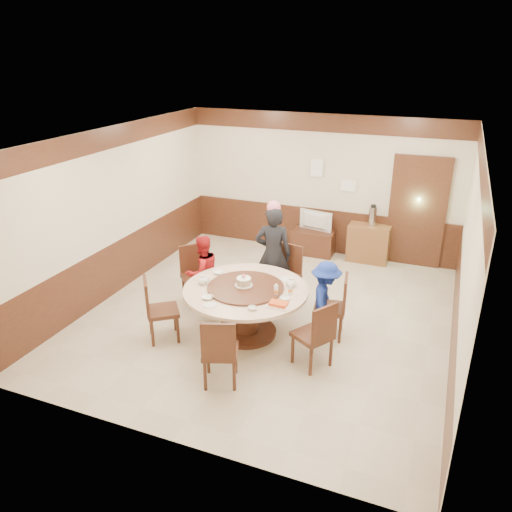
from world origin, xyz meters
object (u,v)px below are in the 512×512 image
at_px(banquet_table, 246,302).
at_px(birthday_cake, 244,282).
at_px(person_standing, 273,255).
at_px(person_blue, 325,300).
at_px(tv_stand, 313,242).
at_px(television, 314,221).
at_px(shrimp_platter, 279,305).
at_px(side_cabinet, 368,243).
at_px(thermos, 373,216).
at_px(person_red, 203,272).

xyz_separation_m(banquet_table, birthday_cake, (-0.04, 0.02, 0.31)).
distance_m(person_standing, person_blue, 1.38).
bearing_deg(tv_stand, person_blue, -71.39).
bearing_deg(tv_stand, television, 0.00).
distance_m(banquet_table, birthday_cake, 0.31).
height_order(person_standing, shrimp_platter, person_standing).
bearing_deg(banquet_table, person_blue, 18.89).
height_order(birthday_cake, side_cabinet, birthday_cake).
bearing_deg(tv_stand, side_cabinet, 1.54).
xyz_separation_m(birthday_cake, tv_stand, (0.10, 3.39, -0.59)).
height_order(banquet_table, thermos, thermos).
bearing_deg(person_blue, tv_stand, 5.68).
relative_size(person_blue, thermos, 3.10).
bearing_deg(shrimp_platter, tv_stand, 98.43).
bearing_deg(person_red, side_cabinet, 175.17).
height_order(birthday_cake, shrimp_platter, birthday_cake).
height_order(person_red, television, person_red).
bearing_deg(person_standing, tv_stand, -105.84).
bearing_deg(thermos, birthday_cake, -110.13).
bearing_deg(person_blue, side_cabinet, -14.70).
relative_size(person_standing, shrimp_platter, 5.48).
xyz_separation_m(shrimp_platter, tv_stand, (-0.55, 3.74, -0.53)).
xyz_separation_m(person_standing, shrimp_platter, (0.63, -1.51, -0.04)).
height_order(person_standing, television, person_standing).
height_order(birthday_cake, thermos, thermos).
relative_size(person_blue, tv_stand, 1.39).
bearing_deg(banquet_table, shrimp_platter, -28.58).
bearing_deg(birthday_cake, person_red, 151.58).
bearing_deg(person_standing, side_cabinet, -131.70).
xyz_separation_m(birthday_cake, television, (0.10, 3.39, -0.14)).
height_order(person_blue, tv_stand, person_blue).
height_order(person_blue, thermos, person_blue).
distance_m(birthday_cake, side_cabinet, 3.66).
distance_m(banquet_table, side_cabinet, 3.64).
bearing_deg(person_standing, birthday_cake, 74.53).
distance_m(person_red, tv_stand, 3.08).
relative_size(person_red, thermos, 3.24).
height_order(television, thermos, thermos).
relative_size(banquet_table, person_blue, 1.53).
bearing_deg(banquet_table, thermos, 70.55).
bearing_deg(person_standing, person_blue, 129.78).
relative_size(person_blue, side_cabinet, 1.47).
height_order(person_standing, thermos, person_standing).
bearing_deg(person_blue, banquet_table, 95.96).
xyz_separation_m(person_blue, birthday_cake, (-1.12, -0.35, 0.25)).
bearing_deg(tv_stand, person_red, -109.90).
bearing_deg(thermos, tv_stand, -178.50).
distance_m(banquet_table, television, 3.41).
distance_m(person_red, shrimp_platter, 1.82).
relative_size(person_standing, side_cabinet, 2.06).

